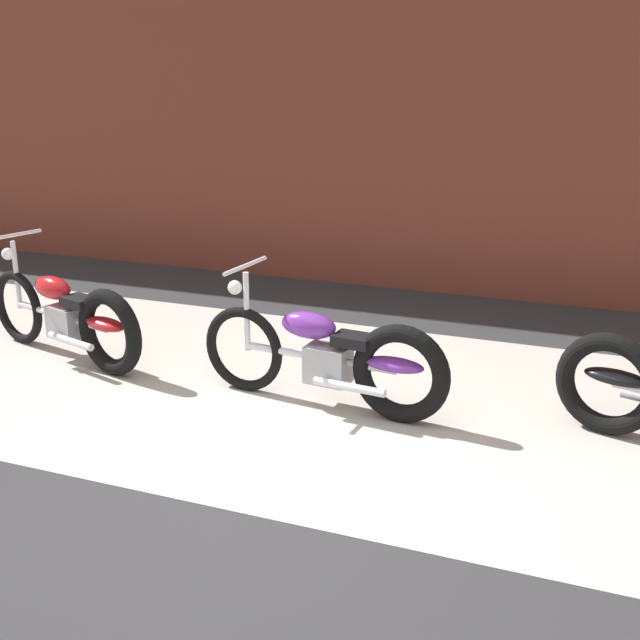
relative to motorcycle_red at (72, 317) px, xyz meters
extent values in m
plane|color=#2D2D30|center=(2.40, -1.68, -0.40)|extent=(80.00, 80.00, 0.00)
cube|color=#B2ADA3|center=(2.40, 0.07, -0.40)|extent=(36.00, 3.50, 0.01)
torus|color=black|center=(-0.78, 0.22, -0.06)|extent=(0.68, 0.26, 0.68)
torus|color=black|center=(0.47, -0.13, -0.03)|extent=(0.74, 0.33, 0.73)
cylinder|color=silver|center=(-0.15, 0.05, -0.02)|extent=(1.20, 0.39, 0.06)
cube|color=#99999E|center=(-0.07, 0.02, -0.06)|extent=(0.37, 0.30, 0.28)
ellipsoid|color=red|center=(-0.23, 0.07, 0.22)|extent=(0.48, 0.30, 0.20)
ellipsoid|color=red|center=(0.43, -0.12, 0.03)|extent=(0.47, 0.29, 0.10)
cube|color=black|center=(0.12, -0.03, 0.16)|extent=(0.32, 0.27, 0.08)
cylinder|color=silver|center=(-0.74, 0.21, 0.25)|extent=(0.05, 0.05, 0.62)
cylinder|color=silver|center=(-0.74, 0.21, 0.61)|extent=(0.19, 0.57, 0.03)
sphere|color=white|center=(-0.83, 0.24, 0.43)|extent=(0.11, 0.11, 0.11)
cylinder|color=silver|center=(0.12, -0.19, -0.14)|extent=(0.55, 0.21, 0.06)
torus|color=black|center=(1.64, -0.04, -0.06)|extent=(0.68, 0.14, 0.68)
torus|color=black|center=(2.94, -0.17, -0.03)|extent=(0.74, 0.20, 0.73)
cylinder|color=silver|center=(2.29, -0.11, -0.02)|extent=(1.23, 0.17, 0.06)
cube|color=#99999E|center=(2.37, -0.11, -0.06)|extent=(0.34, 0.25, 0.28)
ellipsoid|color=#6B2D93|center=(2.21, -0.10, 0.22)|extent=(0.46, 0.23, 0.20)
ellipsoid|color=#6B2D93|center=(2.89, -0.16, 0.03)|extent=(0.46, 0.22, 0.10)
cube|color=black|center=(2.57, -0.13, 0.16)|extent=(0.30, 0.23, 0.08)
cylinder|color=silver|center=(1.68, -0.05, 0.25)|extent=(0.05, 0.05, 0.62)
cylinder|color=silver|center=(1.68, -0.05, 0.61)|extent=(0.09, 0.58, 0.03)
sphere|color=white|center=(1.58, -0.04, 0.43)|extent=(0.11, 0.11, 0.11)
cylinder|color=silver|center=(2.60, -0.28, -0.14)|extent=(0.55, 0.11, 0.06)
torus|color=black|center=(4.31, 0.16, -0.03)|extent=(0.74, 0.33, 0.73)
ellipsoid|color=black|center=(4.36, 0.15, 0.03)|extent=(0.47, 0.30, 0.10)
camera|label=1|loc=(4.26, -5.17, 2.02)|focal=44.08mm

